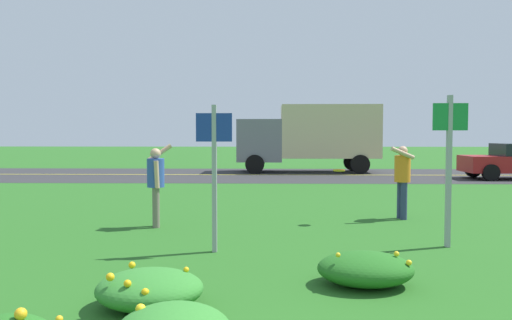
{
  "coord_description": "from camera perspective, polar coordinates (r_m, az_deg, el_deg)",
  "views": [
    {
      "loc": [
        -0.25,
        -1.86,
        1.86
      ],
      "look_at": [
        -0.52,
        8.23,
        1.34
      ],
      "focal_mm": 36.46,
      "sensor_mm": 36.0,
      "label": 1
    }
  ],
  "objects": [
    {
      "name": "person_catcher_orange_shirt",
      "position": [
        11.7,
        15.74,
        -1.64
      ],
      "size": [
        0.54,
        0.56,
        1.59
      ],
      "color": "orange",
      "rests_on": "ground"
    },
    {
      "name": "frisbee_orange",
      "position": [
        10.83,
        9.1,
        -1.14
      ],
      "size": [
        0.25,
        0.25,
        0.08
      ],
      "color": "orange"
    },
    {
      "name": "sign_post_by_roadside",
      "position": [
        9.0,
        20.43,
        0.48
      ],
      "size": [
        0.56,
        0.1,
        2.48
      ],
      "color": "#93969B",
      "rests_on": "ground"
    },
    {
      "name": "ground_plane",
      "position": [
        12.66,
        2.67,
        -5.52
      ],
      "size": [
        120.0,
        120.0,
        0.0
      ],
      "primitive_type": "plane",
      "color": "#26601E"
    },
    {
      "name": "person_thrower_blue_shirt",
      "position": [
        10.48,
        -10.92,
        -2.16
      ],
      "size": [
        0.5,
        0.55,
        1.65
      ],
      "color": "#2D4C9E",
      "rests_on": "ground"
    },
    {
      "name": "highway_strip",
      "position": [
        23.25,
        2.15,
        -1.64
      ],
      "size": [
        120.0,
        8.06,
        0.01
      ],
      "primitive_type": "cube",
      "color": "#2D2D30",
      "rests_on": "ground"
    },
    {
      "name": "box_truck_gray",
      "position": [
        25.06,
        6.01,
        2.8
      ],
      "size": [
        6.7,
        2.46,
        3.2
      ],
      "color": "slate",
      "rests_on": "ground"
    },
    {
      "name": "daylily_clump_near_camera",
      "position": [
        6.64,
        11.91,
        -11.6
      ],
      "size": [
        1.18,
        0.99,
        0.45
      ],
      "color": "#23661E",
      "rests_on": "ground"
    },
    {
      "name": "sign_post_near_path",
      "position": [
        8.11,
        -4.6,
        -0.3
      ],
      "size": [
        0.56,
        0.1,
        2.3
      ],
      "color": "#93969B",
      "rests_on": "ground"
    },
    {
      "name": "highway_center_stripe",
      "position": [
        23.25,
        2.15,
        -1.63
      ],
      "size": [
        120.0,
        0.16,
        0.0
      ],
      "primitive_type": "cube",
      "color": "yellow",
      "rests_on": "ground"
    },
    {
      "name": "daylily_clump_mid_left",
      "position": [
        5.83,
        -11.59,
        -13.69
      ],
      "size": [
        1.15,
        1.06,
        0.45
      ],
      "color": "#337F2D",
      "rests_on": "ground"
    }
  ]
}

